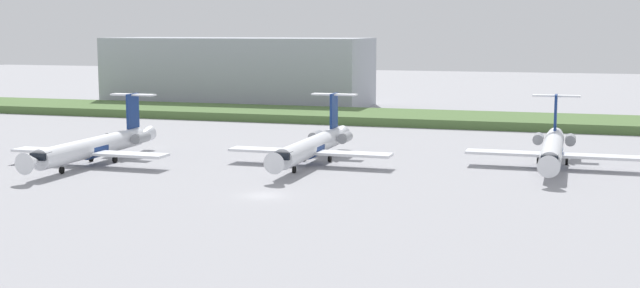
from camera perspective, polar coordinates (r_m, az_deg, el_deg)
ground_plane at (r=121.81m, az=1.19°, el=-0.87°), size 500.00×500.00×0.00m
grass_berm at (r=168.21m, az=5.70°, el=1.82°), size 320.00×20.00×1.67m
regional_jet_second at (r=118.80m, az=-15.12°, el=-0.13°), size 22.81×31.00×9.00m
regional_jet_third at (r=115.15m, az=-0.49°, el=-0.10°), size 22.81×31.00×9.00m
regional_jet_fourth at (r=116.99m, az=15.62°, el=-0.27°), size 22.81×31.00×9.00m
distant_hangar at (r=203.92m, az=-5.60°, el=4.94°), size 63.24×23.17×16.32m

